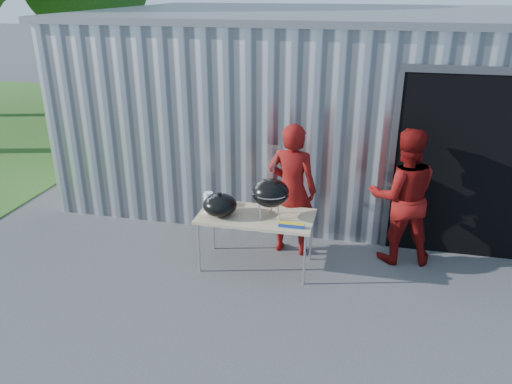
% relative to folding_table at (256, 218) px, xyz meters
% --- Properties ---
extents(ground, '(80.00, 80.00, 0.00)m').
position_rel_folding_table_xyz_m(ground, '(-0.38, -0.73, -0.71)').
color(ground, '#424244').
extents(building, '(8.20, 6.20, 3.10)m').
position_rel_folding_table_xyz_m(building, '(0.53, 3.86, 0.83)').
color(building, silver).
rests_on(building, ground).
extents(folding_table, '(1.50, 0.75, 0.75)m').
position_rel_folding_table_xyz_m(folding_table, '(0.00, 0.00, 0.00)').
color(folding_table, tan).
rests_on(folding_table, ground).
extents(kettle_grill, '(0.48, 0.48, 0.95)m').
position_rel_folding_table_xyz_m(kettle_grill, '(0.19, -0.03, 0.45)').
color(kettle_grill, black).
rests_on(kettle_grill, folding_table).
extents(grill_lid, '(0.44, 0.44, 0.32)m').
position_rel_folding_table_xyz_m(grill_lid, '(-0.45, -0.10, 0.18)').
color(grill_lid, black).
rests_on(grill_lid, folding_table).
extents(paper_towels, '(0.12, 0.12, 0.28)m').
position_rel_folding_table_xyz_m(paper_towels, '(-0.62, -0.05, 0.18)').
color(paper_towels, white).
rests_on(paper_towels, folding_table).
extents(white_tub, '(0.20, 0.15, 0.10)m').
position_rel_folding_table_xyz_m(white_tub, '(-0.55, 0.22, 0.09)').
color(white_tub, white).
rests_on(white_tub, folding_table).
extents(foil_box, '(0.32, 0.05, 0.06)m').
position_rel_folding_table_xyz_m(foil_box, '(0.50, -0.25, 0.07)').
color(foil_box, navy).
rests_on(foil_box, folding_table).
extents(person_cook, '(0.73, 0.52, 1.87)m').
position_rel_folding_table_xyz_m(person_cook, '(0.38, 0.51, 0.22)').
color(person_cook, '#690C0B').
rests_on(person_cook, ground).
extents(person_bystander, '(1.01, 0.84, 1.86)m').
position_rel_folding_table_xyz_m(person_bystander, '(1.85, 0.62, 0.22)').
color(person_bystander, '#690C0B').
rests_on(person_bystander, ground).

